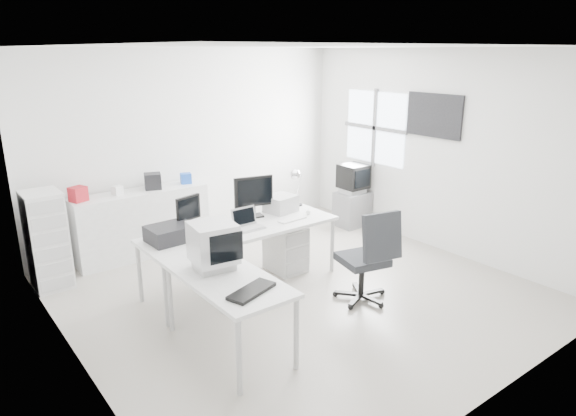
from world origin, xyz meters
TOP-DOWN VIEW (x-y plane):
  - floor at (0.00, 0.00)m, footprint 5.00×5.00m
  - ceiling at (0.00, 0.00)m, footprint 5.00×5.00m
  - back_wall at (0.00, 2.50)m, footprint 5.00×0.02m
  - left_wall at (-2.50, 0.00)m, footprint 0.02×5.00m
  - right_wall at (2.50, 0.00)m, footprint 0.02×5.00m
  - window at (2.48, 1.20)m, footprint 0.02×1.20m
  - wall_picture at (2.47, 0.10)m, footprint 0.04×0.90m
  - main_desk at (-0.43, 0.56)m, footprint 2.40×0.80m
  - side_desk at (-1.28, -0.54)m, footprint 0.70×1.40m
  - drawer_pedestal at (0.27, 0.61)m, footprint 0.40×0.50m
  - inkjet_printer at (-1.28, 0.66)m, footprint 0.51×0.40m
  - lcd_monitor_small at (-0.98, 0.81)m, footprint 0.37×0.27m
  - lcd_monitor_large at (-0.08, 0.81)m, footprint 0.53×0.31m
  - laptop at (-0.38, 0.46)m, footprint 0.32×0.33m
  - white_keyboard at (0.22, 0.41)m, footprint 0.39×0.14m
  - white_mouse at (0.52, 0.46)m, footprint 0.06×0.06m
  - laser_printer at (0.32, 0.78)m, footprint 0.42×0.38m
  - desk_lamp at (0.67, 0.86)m, footprint 0.20×0.20m
  - crt_monitor at (-1.28, -0.29)m, footprint 0.43×0.43m
  - black_keyboard at (-1.28, -0.94)m, footprint 0.51×0.33m
  - office_chair at (0.46, -0.59)m, footprint 0.77×0.77m
  - tv_cabinet at (2.22, 1.37)m, footprint 0.51×0.42m
  - crt_tv at (2.22, 1.37)m, footprint 0.50×0.48m
  - sideboard at (-0.99, 2.24)m, footprint 1.85×0.46m
  - clutter_box_a at (-1.79, 2.24)m, footprint 0.24×0.22m
  - clutter_box_b at (-1.29, 2.24)m, footprint 0.15×0.14m
  - clutter_box_c at (-0.79, 2.24)m, footprint 0.27×0.26m
  - clutter_box_d at (-0.29, 2.24)m, footprint 0.18×0.17m
  - clutter_bottle at (-2.09, 2.28)m, footprint 0.07×0.07m
  - filing_cabinet at (-2.28, 1.96)m, footprint 0.42×0.50m

SIDE VIEW (x-z plane):
  - floor at x=0.00m, z-range -0.01..0.01m
  - tv_cabinet at x=2.22m, z-range 0.00..0.56m
  - drawer_pedestal at x=0.27m, z-range 0.00..0.60m
  - main_desk at x=-0.43m, z-range 0.00..0.75m
  - side_desk at x=-1.28m, z-range 0.00..0.75m
  - sideboard at x=-0.99m, z-range 0.00..0.93m
  - office_chair at x=0.46m, z-range 0.00..1.10m
  - filing_cabinet at x=-2.28m, z-range 0.00..1.19m
  - white_keyboard at x=0.22m, z-range 0.75..0.77m
  - black_keyboard at x=-1.28m, z-range 0.75..0.78m
  - white_mouse at x=0.52m, z-range 0.75..0.81m
  - crt_tv at x=2.22m, z-range 0.56..1.01m
  - inkjet_printer at x=-1.28m, z-range 0.75..0.93m
  - laptop at x=-0.38m, z-range 0.75..0.96m
  - laser_printer at x=0.32m, z-range 0.75..0.96m
  - lcd_monitor_small at x=-0.98m, z-range 0.75..1.17m
  - crt_monitor at x=-1.28m, z-range 0.75..1.20m
  - desk_lamp at x=0.67m, z-range 0.75..1.21m
  - clutter_box_b at x=-1.29m, z-range 0.93..1.05m
  - clutter_box_d at x=-0.29m, z-range 0.93..1.07m
  - lcd_monitor_large at x=-0.08m, z-range 0.75..1.27m
  - clutter_box_a at x=-1.79m, z-range 0.93..1.11m
  - clutter_box_c at x=-0.79m, z-range 0.93..1.14m
  - clutter_bottle at x=-2.09m, z-range 0.93..1.15m
  - back_wall at x=0.00m, z-range 0.00..2.80m
  - left_wall at x=-2.50m, z-range 0.00..2.80m
  - right_wall at x=2.50m, z-range 0.00..2.80m
  - window at x=2.48m, z-range 1.05..2.15m
  - wall_picture at x=2.47m, z-range 1.60..2.20m
  - ceiling at x=0.00m, z-range 2.79..2.80m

